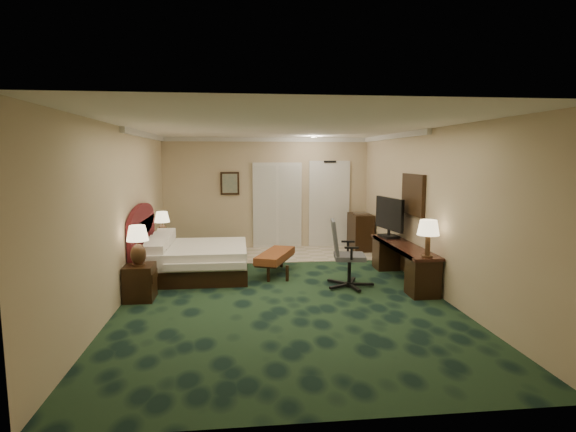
{
  "coord_description": "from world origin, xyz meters",
  "views": [
    {
      "loc": [
        -0.7,
        -7.23,
        2.22
      ],
      "look_at": [
        0.17,
        0.6,
        1.19
      ],
      "focal_mm": 28.0,
      "sensor_mm": 36.0,
      "label": 1
    }
  ],
  "objects": [
    {
      "name": "crown_molding",
      "position": [
        0.0,
        0.0,
        2.65
      ],
      "size": [
        5.0,
        7.5,
        0.1
      ],
      "primitive_type": null,
      "color": "silver",
      "rests_on": "wall_back"
    },
    {
      "name": "lamp_near",
      "position": [
        -2.25,
        -0.21,
        0.87
      ],
      "size": [
        0.38,
        0.38,
        0.63
      ],
      "primitive_type": null,
      "rotation": [
        0.0,
        0.0,
        -0.15
      ],
      "color": "black",
      "rests_on": "nightstand_near"
    },
    {
      "name": "closet_doors",
      "position": [
        0.25,
        3.71,
        1.05
      ],
      "size": [
        1.2,
        0.06,
        2.1
      ],
      "primitive_type": "cube",
      "color": "beige",
      "rests_on": "ground"
    },
    {
      "name": "wall_left",
      "position": [
        -2.5,
        0.0,
        1.35
      ],
      "size": [
        0.0,
        7.5,
        2.7
      ],
      "primitive_type": "cube",
      "color": "beige",
      "rests_on": "ground"
    },
    {
      "name": "desk_chair",
      "position": [
        1.18,
        0.15,
        0.58
      ],
      "size": [
        0.76,
        0.72,
        1.17
      ],
      "primitive_type": null,
      "rotation": [
        0.0,
        0.0,
        -0.14
      ],
      "color": "#4A4A4D",
      "rests_on": "ground"
    },
    {
      "name": "bed_bench",
      "position": [
        -0.01,
        1.15,
        0.21
      ],
      "size": [
        0.89,
        1.34,
        0.43
      ],
      "primitive_type": "cube",
      "rotation": [
        0.0,
        0.0,
        -0.39
      ],
      "color": "brown",
      "rests_on": "ground"
    },
    {
      "name": "wall_back",
      "position": [
        0.0,
        3.75,
        1.35
      ],
      "size": [
        5.0,
        0.0,
        2.7
      ],
      "primitive_type": "cube",
      "color": "beige",
      "rests_on": "ground"
    },
    {
      "name": "floor",
      "position": [
        0.0,
        0.0,
        0.0
      ],
      "size": [
        5.0,
        7.5,
        0.0
      ],
      "primitive_type": "cube",
      "color": "black",
      "rests_on": "ground"
    },
    {
      "name": "headboard",
      "position": [
        -2.44,
        1.0,
        0.7
      ],
      "size": [
        0.12,
        2.0,
        1.4
      ],
      "primitive_type": null,
      "color": "#4A1611",
      "rests_on": "ground"
    },
    {
      "name": "wall_art",
      "position": [
        -0.9,
        3.71,
        1.6
      ],
      "size": [
        0.45,
        0.06,
        0.55
      ],
      "primitive_type": "cube",
      "color": "slate",
      "rests_on": "wall_back"
    },
    {
      "name": "bed",
      "position": [
        -1.48,
        1.17,
        0.29
      ],
      "size": [
        1.84,
        1.7,
        0.58
      ],
      "primitive_type": "cube",
      "color": "white",
      "rests_on": "ground"
    },
    {
      "name": "desk_lamp",
      "position": [
        2.24,
        -0.6,
        0.96
      ],
      "size": [
        0.41,
        0.41,
        0.6
      ],
      "primitive_type": null,
      "rotation": [
        0.0,
        0.0,
        0.19
      ],
      "color": "black",
      "rests_on": "desk"
    },
    {
      "name": "desk",
      "position": [
        2.23,
        0.41,
        0.33
      ],
      "size": [
        0.49,
        2.29,
        0.66
      ],
      "primitive_type": "cube",
      "color": "black",
      "rests_on": "ground"
    },
    {
      "name": "wall_front",
      "position": [
        0.0,
        -3.75,
        1.35
      ],
      "size": [
        5.0,
        0.0,
        2.7
      ],
      "primitive_type": "cube",
      "color": "beige",
      "rests_on": "ground"
    },
    {
      "name": "wall_right",
      "position": [
        2.5,
        0.0,
        1.35
      ],
      "size": [
        0.0,
        7.5,
        2.7
      ],
      "primitive_type": "cube",
      "color": "beige",
      "rests_on": "ground"
    },
    {
      "name": "ceiling",
      "position": [
        0.0,
        0.0,
        2.7
      ],
      "size": [
        5.0,
        7.5,
        0.0
      ],
      "primitive_type": "cube",
      "color": "white",
      "rests_on": "wall_back"
    },
    {
      "name": "nightstand_far",
      "position": [
        -2.27,
        2.13,
        0.27
      ],
      "size": [
        0.42,
        0.49,
        0.53
      ],
      "primitive_type": "cube",
      "color": "black",
      "rests_on": "ground"
    },
    {
      "name": "tile_patch",
      "position": [
        0.9,
        2.9,
        0.01
      ],
      "size": [
        3.2,
        1.7,
        0.01
      ],
      "primitive_type": "cube",
      "color": "#B8AE8D",
      "rests_on": "ground"
    },
    {
      "name": "lamp_far",
      "position": [
        -2.27,
        2.17,
        0.82
      ],
      "size": [
        0.39,
        0.39,
        0.58
      ],
      "primitive_type": null,
      "rotation": [
        0.0,
        0.0,
        -0.29
      ],
      "color": "black",
      "rests_on": "nightstand_far"
    },
    {
      "name": "nightstand_near",
      "position": [
        -2.26,
        -0.17,
        0.28
      ],
      "size": [
        0.44,
        0.51,
        0.55
      ],
      "primitive_type": "cube",
      "color": "black",
      "rests_on": "ground"
    },
    {
      "name": "wall_mirror",
      "position": [
        2.46,
        0.6,
        1.55
      ],
      "size": [
        0.05,
        0.95,
        0.75
      ],
      "primitive_type": "cube",
      "color": "white",
      "rests_on": "wall_right"
    },
    {
      "name": "minibar",
      "position": [
        2.22,
        3.2,
        0.44
      ],
      "size": [
        0.46,
        0.83,
        0.87
      ],
      "primitive_type": "cube",
      "color": "black",
      "rests_on": "ground"
    },
    {
      "name": "tv",
      "position": [
        2.22,
        1.17,
        1.06
      ],
      "size": [
        0.25,
        1.01,
        0.79
      ],
      "primitive_type": "cube",
      "rotation": [
        0.0,
        0.0,
        0.16
      ],
      "color": "black",
      "rests_on": "desk"
    },
    {
      "name": "entry_door",
      "position": [
        1.55,
        3.72,
        1.05
      ],
      "size": [
        1.02,
        0.06,
        2.18
      ],
      "primitive_type": "cube",
      "color": "silver",
      "rests_on": "ground"
    }
  ]
}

